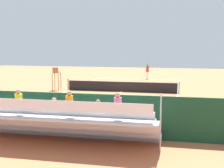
{
  "coord_description": "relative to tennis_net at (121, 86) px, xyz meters",
  "views": [
    {
      "loc": [
        -5.25,
        27.99,
        4.28
      ],
      "look_at": [
        0.0,
        4.0,
        1.2
      ],
      "focal_mm": 50.92,
      "sensor_mm": 36.0,
      "label": 1
    }
  ],
  "objects": [
    {
      "name": "umpire_chair",
      "position": [
        6.2,
        0.17,
        0.81
      ],
      "size": [
        0.67,
        0.67,
        2.14
      ],
      "color": "olive",
      "rests_on": "ground"
    },
    {
      "name": "tennis_racket",
      "position": [
        -0.39,
        -10.92,
        -0.49
      ],
      "size": [
        0.49,
        0.54,
        0.03
      ],
      "color": "black",
      "rests_on": "ground"
    },
    {
      "name": "tennis_ball_far",
      "position": [
        -3.58,
        -8.25,
        -0.47
      ],
      "size": [
        0.07,
        0.07,
        0.07
      ],
      "primitive_type": "sphere",
      "color": "#CCDB33",
      "rests_on": "ground"
    },
    {
      "name": "courtside_bench",
      "position": [
        -1.57,
        13.27,
        0.06
      ],
      "size": [
        1.8,
        0.4,
        0.93
      ],
      "color": "#234C2D",
      "rests_on": "ground"
    },
    {
      "name": "bleacher_stand",
      "position": [
        -0.08,
        15.4,
        0.44
      ],
      "size": [
        9.06,
        2.4,
        2.48
      ],
      "color": "#B2B2B7",
      "rests_on": "ground"
    },
    {
      "name": "equipment_bag",
      "position": [
        0.38,
        13.4,
        -0.32
      ],
      "size": [
        0.9,
        0.36,
        0.36
      ],
      "primitive_type": "cube",
      "color": "#334C8C",
      "rests_on": "ground"
    },
    {
      "name": "court_line_markings",
      "position": [
        0.0,
        -0.04,
        -0.5
      ],
      "size": [
        10.1,
        22.2,
        0.01
      ],
      "color": "white",
      "rests_on": "ground"
    },
    {
      "name": "tennis_ball_near",
      "position": [
        -0.94,
        -7.81,
        -0.47
      ],
      "size": [
        0.07,
        0.07,
        0.07
      ],
      "primitive_type": "sphere",
      "color": "#CCDB33",
      "rests_on": "ground"
    },
    {
      "name": "backdrop_wall",
      "position": [
        0.0,
        14.0,
        0.5
      ],
      "size": [
        18.0,
        0.16,
        2.0
      ],
      "primitive_type": "cube",
      "color": "#194228",
      "rests_on": "ground"
    },
    {
      "name": "tennis_player",
      "position": [
        -1.15,
        -11.3,
        0.51
      ],
      "size": [
        0.46,
        0.56,
        1.93
      ],
      "color": "white",
      "rests_on": "ground"
    },
    {
      "name": "tennis_net",
      "position": [
        0.0,
        0.0,
        0.0
      ],
      "size": [
        10.3,
        0.1,
        1.07
      ],
      "color": "black",
      "rests_on": "ground"
    },
    {
      "name": "ground_plane",
      "position": [
        0.0,
        0.0,
        -0.5
      ],
      "size": [
        60.0,
        60.0,
        0.0
      ],
      "primitive_type": "plane",
      "color": "#CC7047"
    }
  ]
}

